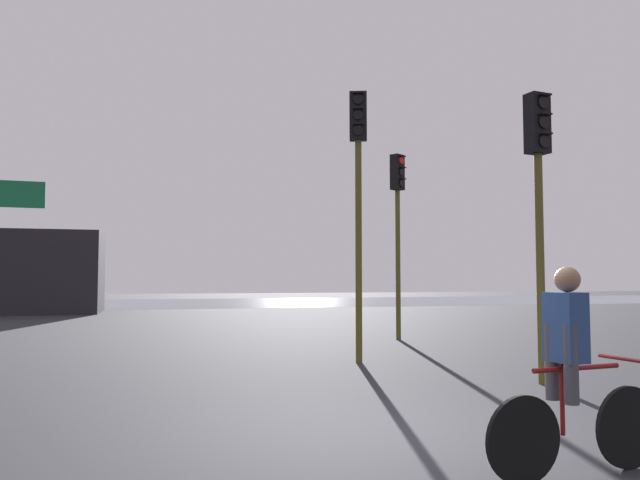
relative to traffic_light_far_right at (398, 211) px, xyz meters
The scene contains 6 objects.
ground_plane 10.39m from the traffic_light_far_right, 111.72° to the right, with size 120.00×120.00×0.00m, color #28282D.
water_strip 25.94m from the traffic_light_far_right, 98.16° to the left, with size 80.00×16.00×0.01m, color slate.
traffic_light_far_right is the anchor object (origin of this frame).
traffic_light_center 4.46m from the traffic_light_far_right, 121.39° to the right, with size 0.38×0.40×4.99m.
traffic_light_near_right 6.69m from the traffic_light_far_right, 94.06° to the right, with size 0.35×0.37×4.28m.
cyclist 11.09m from the traffic_light_far_right, 105.11° to the right, with size 1.70×0.46×1.62m.
Camera 1 is at (-2.30, -5.49, 1.53)m, focal length 35.00 mm.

